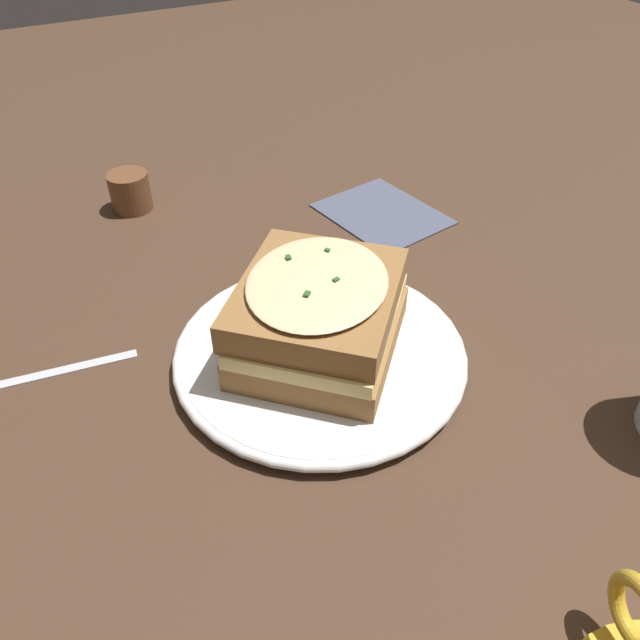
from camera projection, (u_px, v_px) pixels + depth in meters
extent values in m
plane|color=#473021|center=(361.00, 371.00, 0.51)|extent=(2.40, 2.40, 0.00)
cylinder|color=white|center=(320.00, 354.00, 0.52)|extent=(0.23, 0.23, 0.01)
torus|color=white|center=(320.00, 351.00, 0.52)|extent=(0.24, 0.24, 0.01)
cube|color=olive|center=(320.00, 336.00, 0.51)|extent=(0.18, 0.18, 0.03)
cube|color=#EAD17A|center=(320.00, 318.00, 0.49)|extent=(0.18, 0.18, 0.01)
cube|color=olive|center=(317.00, 298.00, 0.48)|extent=(0.18, 0.18, 0.03)
ellipsoid|color=beige|center=(317.00, 281.00, 0.47)|extent=(0.17, 0.16, 0.01)
cube|color=#2D6028|center=(328.00, 249.00, 0.50)|extent=(0.01, 0.00, 0.00)
cube|color=#2D6028|center=(336.00, 279.00, 0.47)|extent=(0.00, 0.01, 0.00)
cube|color=#2D6028|center=(288.00, 257.00, 0.49)|extent=(0.01, 0.00, 0.00)
cube|color=#2D6028|center=(307.00, 294.00, 0.45)|extent=(0.01, 0.01, 0.00)
torus|color=gold|center=(639.00, 615.00, 0.32)|extent=(0.05, 0.02, 0.05)
cube|color=silver|center=(64.00, 370.00, 0.51)|extent=(0.03, 0.12, 0.00)
cube|color=#4C5166|center=(382.00, 213.00, 0.71)|extent=(0.15, 0.13, 0.00)
cylinder|color=brown|center=(130.00, 192.00, 0.70)|extent=(0.05, 0.05, 0.04)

